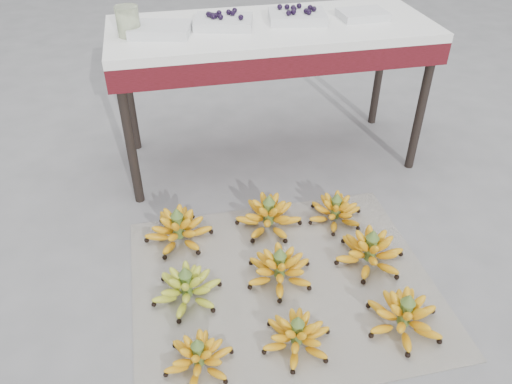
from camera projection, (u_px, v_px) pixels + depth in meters
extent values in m
plane|color=slate|center=(291.00, 275.00, 2.15)|extent=(60.00, 60.00, 0.00)
cube|color=beige|center=(283.00, 284.00, 2.11)|extent=(1.25, 1.05, 0.01)
ellipsoid|color=#FFB80A|center=(199.00, 360.00, 1.76)|extent=(0.25, 0.25, 0.07)
ellipsoid|color=#FFB80A|center=(198.00, 354.00, 1.74)|extent=(0.18, 0.18, 0.06)
ellipsoid|color=#FFB80A|center=(198.00, 349.00, 1.73)|extent=(0.11, 0.11, 0.05)
cylinder|color=#4B6829|center=(198.00, 354.00, 1.74)|extent=(0.04, 0.04, 0.10)
cone|color=#4B6829|center=(197.00, 343.00, 1.71)|extent=(0.05, 0.05, 0.04)
ellipsoid|color=#FFB80A|center=(297.00, 338.00, 1.83)|extent=(0.29, 0.29, 0.08)
ellipsoid|color=#FFB80A|center=(297.00, 332.00, 1.81)|extent=(0.21, 0.21, 0.06)
ellipsoid|color=#FFB80A|center=(298.00, 327.00, 1.79)|extent=(0.13, 0.13, 0.05)
cylinder|color=#4B6829|center=(297.00, 332.00, 1.81)|extent=(0.04, 0.04, 0.11)
cone|color=#4B6829|center=(298.00, 320.00, 1.77)|extent=(0.05, 0.05, 0.04)
ellipsoid|color=#FFB80A|center=(404.00, 319.00, 1.90)|extent=(0.34, 0.34, 0.09)
ellipsoid|color=#FFB80A|center=(405.00, 312.00, 1.88)|extent=(0.24, 0.24, 0.07)
ellipsoid|color=#FFB80A|center=(407.00, 306.00, 1.85)|extent=(0.16, 0.16, 0.05)
cylinder|color=#4B6829|center=(405.00, 312.00, 1.88)|extent=(0.05, 0.05, 0.12)
cone|color=#4B6829|center=(409.00, 299.00, 1.83)|extent=(0.06, 0.06, 0.04)
ellipsoid|color=#94B02B|center=(187.00, 290.00, 2.02)|extent=(0.31, 0.31, 0.08)
ellipsoid|color=#94B02B|center=(186.00, 284.00, 2.00)|extent=(0.22, 0.22, 0.06)
ellipsoid|color=#94B02B|center=(186.00, 278.00, 1.97)|extent=(0.14, 0.14, 0.05)
cylinder|color=#4B6829|center=(186.00, 284.00, 2.00)|extent=(0.05, 0.05, 0.12)
cone|color=#4B6829|center=(185.00, 271.00, 1.95)|extent=(0.05, 0.05, 0.04)
ellipsoid|color=#FFB80A|center=(279.00, 271.00, 2.10)|extent=(0.30, 0.30, 0.09)
ellipsoid|color=#FFB80A|center=(280.00, 265.00, 2.08)|extent=(0.21, 0.21, 0.06)
ellipsoid|color=#FFB80A|center=(280.00, 259.00, 2.06)|extent=(0.14, 0.14, 0.05)
cylinder|color=#4B6829|center=(280.00, 265.00, 2.08)|extent=(0.05, 0.05, 0.12)
cone|color=#4B6829|center=(280.00, 252.00, 2.04)|extent=(0.06, 0.06, 0.04)
ellipsoid|color=#FFB80A|center=(370.00, 254.00, 2.18)|extent=(0.32, 0.32, 0.09)
ellipsoid|color=#FFB80A|center=(371.00, 248.00, 2.16)|extent=(0.23, 0.23, 0.07)
ellipsoid|color=#FFB80A|center=(372.00, 241.00, 2.14)|extent=(0.15, 0.15, 0.06)
cylinder|color=#4B6829|center=(371.00, 248.00, 2.16)|extent=(0.05, 0.05, 0.12)
cone|color=#4B6829|center=(373.00, 234.00, 2.11)|extent=(0.06, 0.06, 0.04)
ellipsoid|color=#FFB80A|center=(179.00, 232.00, 2.30)|extent=(0.32, 0.32, 0.09)
ellipsoid|color=#FFB80A|center=(178.00, 226.00, 2.28)|extent=(0.22, 0.22, 0.07)
ellipsoid|color=#FFB80A|center=(177.00, 219.00, 2.25)|extent=(0.15, 0.15, 0.06)
cylinder|color=#4B6829|center=(178.00, 226.00, 2.28)|extent=(0.05, 0.05, 0.12)
cone|color=#4B6829|center=(176.00, 212.00, 2.23)|extent=(0.06, 0.06, 0.05)
ellipsoid|color=#FFB80A|center=(269.00, 219.00, 2.38)|extent=(0.38, 0.38, 0.09)
ellipsoid|color=#FFB80A|center=(269.00, 212.00, 2.35)|extent=(0.27, 0.27, 0.07)
ellipsoid|color=#FFB80A|center=(269.00, 206.00, 2.33)|extent=(0.18, 0.18, 0.06)
cylinder|color=#4B6829|center=(269.00, 212.00, 2.35)|extent=(0.05, 0.05, 0.13)
cone|color=#4B6829|center=(269.00, 199.00, 2.31)|extent=(0.06, 0.06, 0.05)
ellipsoid|color=#FFB80A|center=(335.00, 214.00, 2.42)|extent=(0.35, 0.35, 0.08)
ellipsoid|color=#FFB80A|center=(336.00, 208.00, 2.40)|extent=(0.24, 0.24, 0.06)
ellipsoid|color=#FFB80A|center=(336.00, 203.00, 2.38)|extent=(0.16, 0.16, 0.05)
cylinder|color=#4B6829|center=(336.00, 208.00, 2.40)|extent=(0.04, 0.04, 0.11)
cone|color=#4B6829|center=(337.00, 196.00, 2.36)|extent=(0.05, 0.05, 0.04)
cylinder|color=black|center=(130.00, 139.00, 2.36)|extent=(0.05, 0.05, 0.73)
cylinder|color=black|center=(421.00, 108.00, 2.62)|extent=(0.05, 0.05, 0.73)
cylinder|color=black|center=(129.00, 91.00, 2.79)|extent=(0.05, 0.05, 0.73)
cylinder|color=black|center=(380.00, 69.00, 3.04)|extent=(0.05, 0.05, 0.73)
cube|color=#59101E|center=(271.00, 43.00, 2.52)|extent=(1.61, 0.64, 0.11)
cube|color=white|center=(272.00, 28.00, 2.47)|extent=(1.61, 0.64, 0.04)
cube|color=silver|center=(161.00, 30.00, 2.33)|extent=(0.31, 0.26, 0.04)
cube|color=silver|center=(224.00, 22.00, 2.41)|extent=(0.31, 0.26, 0.04)
sphere|color=black|center=(229.00, 12.00, 2.43)|extent=(0.03, 0.03, 0.03)
sphere|color=black|center=(213.00, 16.00, 2.37)|extent=(0.03, 0.03, 0.03)
sphere|color=black|center=(210.00, 15.00, 2.39)|extent=(0.03, 0.03, 0.03)
sphere|color=black|center=(216.00, 16.00, 2.38)|extent=(0.03, 0.03, 0.03)
sphere|color=black|center=(219.00, 13.00, 2.42)|extent=(0.03, 0.03, 0.03)
sphere|color=black|center=(233.00, 13.00, 2.41)|extent=(0.03, 0.03, 0.03)
sphere|color=black|center=(241.00, 17.00, 2.36)|extent=(0.03, 0.03, 0.03)
sphere|color=black|center=(213.00, 15.00, 2.39)|extent=(0.03, 0.03, 0.03)
sphere|color=black|center=(208.00, 14.00, 2.40)|extent=(0.03, 0.03, 0.03)
sphere|color=black|center=(235.00, 10.00, 2.45)|extent=(0.03, 0.03, 0.03)
sphere|color=black|center=(221.00, 17.00, 2.37)|extent=(0.03, 0.03, 0.03)
cube|color=silver|center=(297.00, 17.00, 2.48)|extent=(0.31, 0.24, 0.04)
sphere|color=black|center=(287.00, 7.00, 2.49)|extent=(0.03, 0.03, 0.03)
sphere|color=black|center=(289.00, 13.00, 2.41)|extent=(0.03, 0.03, 0.03)
sphere|color=black|center=(306.00, 11.00, 2.44)|extent=(0.03, 0.03, 0.03)
sphere|color=black|center=(310.00, 8.00, 2.48)|extent=(0.03, 0.03, 0.03)
sphere|color=black|center=(309.00, 12.00, 2.42)|extent=(0.03, 0.03, 0.03)
sphere|color=black|center=(293.00, 12.00, 2.43)|extent=(0.03, 0.03, 0.03)
sphere|color=black|center=(299.00, 6.00, 2.51)|extent=(0.03, 0.03, 0.03)
sphere|color=black|center=(280.00, 7.00, 2.49)|extent=(0.03, 0.03, 0.03)
sphere|color=black|center=(293.00, 8.00, 2.48)|extent=(0.03, 0.03, 0.03)
sphere|color=black|center=(314.00, 9.00, 2.47)|extent=(0.03, 0.03, 0.03)
sphere|color=black|center=(294.00, 9.00, 2.46)|extent=(0.03, 0.03, 0.03)
cube|color=silver|center=(362.00, 14.00, 2.52)|extent=(0.24, 0.18, 0.04)
cylinder|color=beige|center=(128.00, 21.00, 2.28)|extent=(0.11, 0.11, 0.13)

